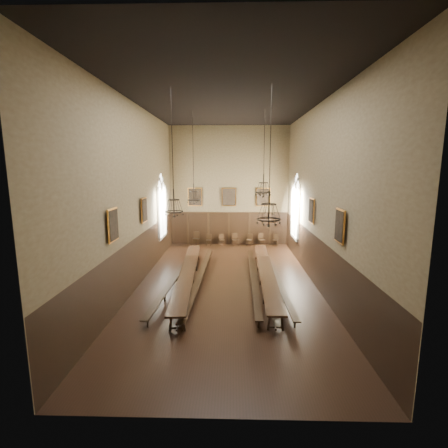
{
  "coord_description": "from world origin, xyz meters",
  "views": [
    {
      "loc": [
        0.26,
        -15.8,
        5.89
      ],
      "look_at": [
        -0.18,
        1.5,
        2.89
      ],
      "focal_mm": 26.0,
      "sensor_mm": 36.0,
      "label": 1
    }
  ],
  "objects_px": {
    "chair_3": "(222,242)",
    "chandelier_back_left": "(194,194)",
    "chair_6": "(262,242)",
    "chandelier_front_right": "(269,211)",
    "bench_left_outer": "(177,277)",
    "chair_7": "(275,242)",
    "bench_right_outer": "(277,280)",
    "chandelier_front_left": "(174,202)",
    "chair_2": "(209,242)",
    "chair_5": "(249,242)",
    "chair_4": "(235,242)",
    "table_left": "(188,278)",
    "bench_right_inner": "(253,278)",
    "bench_left_inner": "(200,278)",
    "chair_1": "(196,241)",
    "table_right": "(266,277)",
    "chandelier_back_right": "(263,187)"
  },
  "relations": [
    {
      "from": "chair_3",
      "to": "chandelier_back_left",
      "type": "bearing_deg",
      "value": -120.46
    },
    {
      "from": "chair_6",
      "to": "chandelier_front_right",
      "type": "distance_m",
      "value": 12.13
    },
    {
      "from": "bench_left_outer",
      "to": "chair_7",
      "type": "relative_size",
      "value": 12.0
    },
    {
      "from": "chair_7",
      "to": "bench_right_outer",
      "type": "bearing_deg",
      "value": -79.16
    },
    {
      "from": "chandelier_front_left",
      "to": "chandelier_front_right",
      "type": "height_order",
      "value": "same"
    },
    {
      "from": "chair_2",
      "to": "chair_5",
      "type": "xyz_separation_m",
      "value": [
        3.11,
        0.06,
        0.01
      ]
    },
    {
      "from": "chair_4",
      "to": "chair_3",
      "type": "bearing_deg",
      "value": 160.47
    },
    {
      "from": "table_left",
      "to": "chair_6",
      "type": "distance_m",
      "value": 9.72
    },
    {
      "from": "chair_6",
      "to": "chandelier_front_left",
      "type": "distance_m",
      "value": 12.72
    },
    {
      "from": "chair_7",
      "to": "bench_right_inner",
      "type": "bearing_deg",
      "value": -87.0
    },
    {
      "from": "bench_left_outer",
      "to": "bench_left_inner",
      "type": "distance_m",
      "value": 1.23
    },
    {
      "from": "bench_right_outer",
      "to": "chair_1",
      "type": "relative_size",
      "value": 9.48
    },
    {
      "from": "bench_left_outer",
      "to": "chandelier_back_left",
      "type": "distance_m",
      "value": 4.97
    },
    {
      "from": "bench_left_outer",
      "to": "bench_right_inner",
      "type": "distance_m",
      "value": 3.96
    },
    {
      "from": "table_left",
      "to": "chair_1",
      "type": "bearing_deg",
      "value": 93.84
    },
    {
      "from": "bench_left_inner",
      "to": "chandelier_front_right",
      "type": "distance_m",
      "value": 5.82
    },
    {
      "from": "chair_1",
      "to": "chandelier_back_left",
      "type": "height_order",
      "value": "chandelier_back_left"
    },
    {
      "from": "table_right",
      "to": "chandelier_back_left",
      "type": "height_order",
      "value": "chandelier_back_left"
    },
    {
      "from": "chandelier_back_left",
      "to": "chandelier_front_right",
      "type": "distance_m",
      "value": 6.99
    },
    {
      "from": "chair_6",
      "to": "chair_1",
      "type": "bearing_deg",
      "value": 158.75
    },
    {
      "from": "table_left",
      "to": "chair_5",
      "type": "relative_size",
      "value": 11.53
    },
    {
      "from": "bench_left_outer",
      "to": "bench_right_outer",
      "type": "bearing_deg",
      "value": -2.71
    },
    {
      "from": "chair_4",
      "to": "chair_5",
      "type": "xyz_separation_m",
      "value": [
        1.06,
        0.05,
        -0.01
      ]
    },
    {
      "from": "chandelier_back_left",
      "to": "chandelier_back_right",
      "type": "bearing_deg",
      "value": -8.46
    },
    {
      "from": "chair_6",
      "to": "chair_7",
      "type": "xyz_separation_m",
      "value": [
        1.07,
        0.13,
        -0.03
      ]
    },
    {
      "from": "bench_left_outer",
      "to": "chandelier_front_left",
      "type": "relative_size",
      "value": 2.09
    },
    {
      "from": "chandelier_front_left",
      "to": "chandelier_front_right",
      "type": "bearing_deg",
      "value": -5.95
    },
    {
      "from": "bench_right_inner",
      "to": "chandelier_back_left",
      "type": "relative_size",
      "value": 1.99
    },
    {
      "from": "chair_5",
      "to": "chair_7",
      "type": "relative_size",
      "value": 1.04
    },
    {
      "from": "bench_right_outer",
      "to": "chandelier_front_left",
      "type": "bearing_deg",
      "value": -151.13
    },
    {
      "from": "chair_1",
      "to": "chair_6",
      "type": "height_order",
      "value": "chair_1"
    },
    {
      "from": "table_left",
      "to": "chair_5",
      "type": "height_order",
      "value": "chair_5"
    },
    {
      "from": "bench_left_inner",
      "to": "chandelier_front_right",
      "type": "xyz_separation_m",
      "value": [
        3.1,
        -3.05,
        3.88
      ]
    },
    {
      "from": "bench_left_inner",
      "to": "bench_right_inner",
      "type": "height_order",
      "value": "bench_left_inner"
    },
    {
      "from": "table_right",
      "to": "chair_7",
      "type": "relative_size",
      "value": 11.99
    },
    {
      "from": "chair_5",
      "to": "chandelier_back_right",
      "type": "distance_m",
      "value": 7.71
    },
    {
      "from": "table_left",
      "to": "chair_6",
      "type": "xyz_separation_m",
      "value": [
        4.48,
        8.63,
        -0.11
      ]
    },
    {
      "from": "chair_2",
      "to": "chandelier_back_right",
      "type": "distance_m",
      "value": 8.43
    },
    {
      "from": "chandelier_front_left",
      "to": "chair_5",
      "type": "bearing_deg",
      "value": 71.52
    },
    {
      "from": "table_left",
      "to": "bench_right_outer",
      "type": "relative_size",
      "value": 1.07
    },
    {
      "from": "table_right",
      "to": "chair_3",
      "type": "relative_size",
      "value": 12.22
    },
    {
      "from": "chair_3",
      "to": "chair_6",
      "type": "bearing_deg",
      "value": -17.93
    },
    {
      "from": "chair_3",
      "to": "chandelier_back_right",
      "type": "bearing_deg",
      "value": -84.02
    },
    {
      "from": "bench_left_outer",
      "to": "chandelier_front_right",
      "type": "relative_size",
      "value": 1.98
    },
    {
      "from": "chair_2",
      "to": "bench_right_inner",
      "type": "bearing_deg",
      "value": -66.26
    },
    {
      "from": "bench_left_inner",
      "to": "chandelier_back_left",
      "type": "xyz_separation_m",
      "value": [
        -0.6,
        2.88,
        4.12
      ]
    },
    {
      "from": "bench_left_inner",
      "to": "chandelier_back_left",
      "type": "relative_size",
      "value": 2.08
    },
    {
      "from": "chair_4",
      "to": "chair_2",
      "type": "bearing_deg",
      "value": 165.08
    },
    {
      "from": "bench_left_inner",
      "to": "chair_3",
      "type": "xyz_separation_m",
      "value": [
        0.84,
        8.51,
        -0.04
      ]
    },
    {
      "from": "bench_left_inner",
      "to": "chair_5",
      "type": "bearing_deg",
      "value": 70.81
    }
  ]
}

